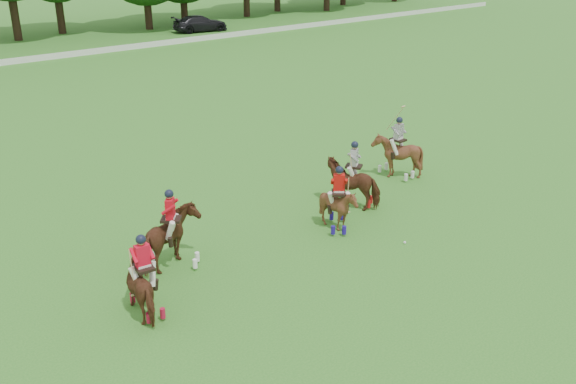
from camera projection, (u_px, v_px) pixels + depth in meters
ground at (342, 299)px, 17.50m from camera, size 180.00×180.00×0.00m
car_right at (200, 24)px, 60.25m from camera, size 5.40×2.86×1.49m
polo_red_a at (145, 285)px, 16.57m from camera, size 1.17×1.91×2.27m
polo_red_b at (173, 239)px, 18.80m from camera, size 2.31×2.34×2.48m
polo_red_c at (338, 207)px, 21.20m from camera, size 1.81×1.83×2.23m
polo_stripe_a at (353, 182)px, 22.96m from camera, size 1.93×2.23×2.43m
polo_stripe_b at (397, 155)px, 25.57m from camera, size 1.59×1.75×3.03m
polo_ball at (405, 242)px, 20.48m from camera, size 0.09×0.09×0.09m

